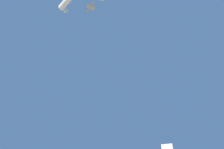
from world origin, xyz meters
TOP-DOWN VIEW (x-y plane):
  - chase_jet_trailing at (45.31, 14.06)m, footprint 15.22×8.27m

SIDE VIEW (x-z plane):
  - chase_jet_trailing at x=45.31m, z-range 142.12..146.12m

